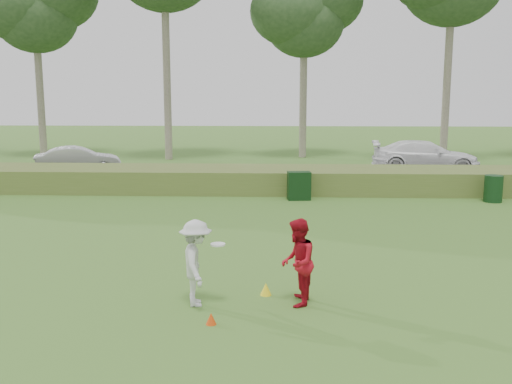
{
  "coord_description": "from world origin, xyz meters",
  "views": [
    {
      "loc": [
        0.61,
        -10.59,
        3.79
      ],
      "look_at": [
        0.0,
        4.0,
        1.3
      ],
      "focal_mm": 40.0,
      "sensor_mm": 36.0,
      "label": 1
    }
  ],
  "objects_px": {
    "cone_orange": "(211,319)",
    "car_mid": "(78,160)",
    "player_red": "(298,262)",
    "cone_yellow": "(266,289)",
    "player_white": "(196,263)",
    "trash_bin": "(493,189)",
    "utility_cabinet": "(299,186)",
    "car_right": "(425,156)"
  },
  "relations": [
    {
      "from": "cone_orange",
      "to": "player_red",
      "type": "bearing_deg",
      "value": 33.9
    },
    {
      "from": "car_right",
      "to": "cone_orange",
      "type": "bearing_deg",
      "value": 163.46
    },
    {
      "from": "cone_orange",
      "to": "car_mid",
      "type": "distance_m",
      "value": 19.69
    },
    {
      "from": "trash_bin",
      "to": "car_right",
      "type": "height_order",
      "value": "car_right"
    },
    {
      "from": "car_mid",
      "to": "utility_cabinet",
      "type": "bearing_deg",
      "value": -139.95
    },
    {
      "from": "player_red",
      "to": "cone_yellow",
      "type": "xyz_separation_m",
      "value": [
        -0.59,
        0.47,
        -0.68
      ]
    },
    {
      "from": "player_white",
      "to": "car_mid",
      "type": "bearing_deg",
      "value": 14.62
    },
    {
      "from": "player_red",
      "to": "player_white",
      "type": "bearing_deg",
      "value": -80.96
    },
    {
      "from": "cone_orange",
      "to": "car_mid",
      "type": "bearing_deg",
      "value": 115.64
    },
    {
      "from": "player_red",
      "to": "cone_yellow",
      "type": "height_order",
      "value": "player_red"
    },
    {
      "from": "player_red",
      "to": "car_right",
      "type": "height_order",
      "value": "player_red"
    },
    {
      "from": "player_white",
      "to": "car_right",
      "type": "relative_size",
      "value": 0.31
    },
    {
      "from": "trash_bin",
      "to": "player_red",
      "type": "bearing_deg",
      "value": -124.94
    },
    {
      "from": "player_white",
      "to": "player_red",
      "type": "bearing_deg",
      "value": -98.31
    },
    {
      "from": "player_white",
      "to": "player_red",
      "type": "height_order",
      "value": "player_red"
    },
    {
      "from": "cone_orange",
      "to": "utility_cabinet",
      "type": "xyz_separation_m",
      "value": [
        1.84,
        11.6,
        0.42
      ]
    },
    {
      "from": "player_white",
      "to": "trash_bin",
      "type": "relative_size",
      "value": 1.65
    },
    {
      "from": "player_red",
      "to": "utility_cabinet",
      "type": "distance_m",
      "value": 10.62
    },
    {
      "from": "trash_bin",
      "to": "car_mid",
      "type": "xyz_separation_m",
      "value": [
        -17.3,
        6.29,
        0.23
      ]
    },
    {
      "from": "utility_cabinet",
      "to": "cone_orange",
      "type": "bearing_deg",
      "value": -105.53
    },
    {
      "from": "player_red",
      "to": "utility_cabinet",
      "type": "relative_size",
      "value": 1.55
    },
    {
      "from": "car_right",
      "to": "player_white",
      "type": "bearing_deg",
      "value": 161.53
    },
    {
      "from": "player_red",
      "to": "cone_orange",
      "type": "distance_m",
      "value": 1.9
    },
    {
      "from": "utility_cabinet",
      "to": "car_mid",
      "type": "bearing_deg",
      "value": 142.78
    },
    {
      "from": "utility_cabinet",
      "to": "car_mid",
      "type": "distance_m",
      "value": 12.04
    },
    {
      "from": "cone_yellow",
      "to": "car_right",
      "type": "xyz_separation_m",
      "value": [
        7.44,
        17.96,
        0.69
      ]
    },
    {
      "from": "player_white",
      "to": "player_red",
      "type": "distance_m",
      "value": 1.84
    },
    {
      "from": "trash_bin",
      "to": "cone_orange",
      "type": "bearing_deg",
      "value": -127.47
    },
    {
      "from": "trash_bin",
      "to": "car_mid",
      "type": "relative_size",
      "value": 0.24
    },
    {
      "from": "car_mid",
      "to": "car_right",
      "type": "height_order",
      "value": "car_right"
    },
    {
      "from": "player_red",
      "to": "car_right",
      "type": "xyz_separation_m",
      "value": [
        6.85,
        18.43,
        0.01
      ]
    },
    {
      "from": "player_white",
      "to": "utility_cabinet",
      "type": "xyz_separation_m",
      "value": [
        2.21,
        10.71,
        -0.28
      ]
    },
    {
      "from": "player_white",
      "to": "cone_yellow",
      "type": "height_order",
      "value": "player_white"
    },
    {
      "from": "player_white",
      "to": "cone_orange",
      "type": "relative_size",
      "value": 7.95
    },
    {
      "from": "cone_yellow",
      "to": "car_mid",
      "type": "xyz_separation_m",
      "value": [
        -9.4,
        16.29,
        0.59
      ]
    },
    {
      "from": "player_red",
      "to": "trash_bin",
      "type": "height_order",
      "value": "player_red"
    },
    {
      "from": "player_red",
      "to": "trash_bin",
      "type": "distance_m",
      "value": 12.78
    },
    {
      "from": "trash_bin",
      "to": "car_right",
      "type": "relative_size",
      "value": 0.19
    },
    {
      "from": "player_red",
      "to": "car_right",
      "type": "relative_size",
      "value": 0.31
    },
    {
      "from": "utility_cabinet",
      "to": "trash_bin",
      "type": "bearing_deg",
      "value": -7.7
    },
    {
      "from": "player_red",
      "to": "cone_orange",
      "type": "xyz_separation_m",
      "value": [
        -1.47,
        -0.99,
        -0.7
      ]
    },
    {
      "from": "player_red",
      "to": "utility_cabinet",
      "type": "xyz_separation_m",
      "value": [
        0.37,
        10.61,
        -0.28
      ]
    }
  ]
}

